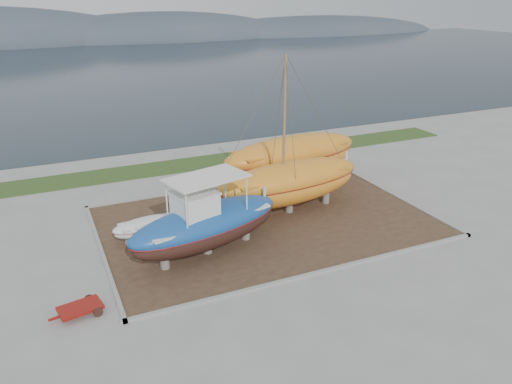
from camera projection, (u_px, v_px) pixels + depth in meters
name	position (u px, v px, depth m)	size (l,w,h in m)	color
ground	(300.00, 253.00, 25.05)	(140.00, 140.00, 0.00)	gray
dirt_patch	(266.00, 221.00, 28.41)	(18.00, 12.00, 0.06)	#422D1E
curb_frame	(266.00, 221.00, 28.40)	(18.60, 12.60, 0.15)	gray
grass_strip	(202.00, 163.00, 38.12)	(44.00, 3.00, 0.08)	#284219
sea	(99.00, 69.00, 84.17)	(260.00, 100.00, 0.04)	black
mountain_ridge	(68.00, 41.00, 130.63)	(200.00, 36.00, 20.00)	#333D49
blue_caique	(206.00, 216.00, 24.24)	(8.33, 2.60, 4.01)	#184D9A
white_dinghy	(149.00, 229.00, 26.19)	(3.82, 1.43, 1.15)	white
orange_sailboat	(291.00, 137.00, 27.89)	(9.36, 2.76, 9.12)	orange
orange_bare_hull	(292.00, 162.00, 32.93)	(10.14, 3.04, 3.32)	orange
red_trailer	(81.00, 310.00, 20.27)	(2.53, 1.26, 0.36)	maroon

